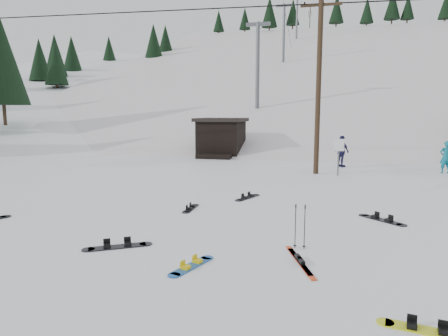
# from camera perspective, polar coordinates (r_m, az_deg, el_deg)

# --- Properties ---
(ground) EXTENTS (200.00, 200.00, 0.00)m
(ground) POSITION_cam_1_polar(r_m,az_deg,el_deg) (8.18, -5.45, -14.92)
(ground) COLOR white
(ground) RESTS_ON ground
(ski_slope) EXTENTS (60.00, 85.24, 65.97)m
(ski_slope) POSITION_cam_1_polar(r_m,az_deg,el_deg) (63.94, 12.14, -5.90)
(ski_slope) COLOR silver
(ski_slope) RESTS_ON ground
(ridge_left) EXTENTS (47.54, 95.03, 58.38)m
(ridge_left) POSITION_cam_1_polar(r_m,az_deg,el_deg) (68.74, -19.80, -4.37)
(ridge_left) COLOR white
(ridge_left) RESTS_ON ground
(treeline_left) EXTENTS (20.00, 64.00, 10.00)m
(treeline_left) POSITION_cam_1_polar(r_m,az_deg,el_deg) (59.73, -23.07, 4.33)
(treeline_left) COLOR black
(treeline_left) RESTS_ON ground
(treeline_crest) EXTENTS (50.00, 6.00, 10.00)m
(treeline_crest) POSITION_cam_1_polar(r_m,az_deg,el_deg) (93.14, 13.31, 5.85)
(treeline_crest) COLOR black
(treeline_crest) RESTS_ON ski_slope
(utility_pole) EXTENTS (2.00, 0.26, 9.00)m
(utility_pole) POSITION_cam_1_polar(r_m,az_deg,el_deg) (21.12, 13.37, 11.88)
(utility_pole) COLOR #3A2819
(utility_pole) RESTS_ON ground
(trail_sign) EXTENTS (0.50, 0.09, 1.85)m
(trail_sign) POSITION_cam_1_polar(r_m,az_deg,el_deg) (20.72, 16.07, 2.42)
(trail_sign) COLOR #595B60
(trail_sign) RESTS_ON ground
(lift_hut) EXTENTS (3.40, 4.10, 2.75)m
(lift_hut) POSITION_cam_1_polar(r_m,az_deg,el_deg) (29.08, -0.40, 4.43)
(lift_hut) COLOR black
(lift_hut) RESTS_ON ground
(lift_tower_near) EXTENTS (2.20, 0.36, 8.00)m
(lift_tower_near) POSITION_cam_1_polar(r_m,az_deg,el_deg) (37.93, 4.84, 15.07)
(lift_tower_near) COLOR #595B60
(lift_tower_near) RESTS_ON ski_slope
(lift_tower_mid) EXTENTS (2.20, 0.36, 8.00)m
(lift_tower_mid) POSITION_cam_1_polar(r_m,az_deg,el_deg) (58.52, 8.55, 18.94)
(lift_tower_mid) COLOR #595B60
(lift_tower_mid) RESTS_ON ski_slope
(lift_tower_far) EXTENTS (2.20, 0.36, 8.00)m
(lift_tower_far) POSITION_cam_1_polar(r_m,az_deg,el_deg) (79.33, 10.38, 20.77)
(lift_tower_far) COLOR #595B60
(lift_tower_far) RESTS_ON ski_slope
(hero_snowboard) EXTENTS (0.61, 1.33, 0.10)m
(hero_snowboard) POSITION_cam_1_polar(r_m,az_deg,el_deg) (8.54, -4.66, -13.71)
(hero_snowboard) COLOR #1B59AF
(hero_snowboard) RESTS_ON ground
(hero_skis) EXTENTS (0.79, 1.86, 0.10)m
(hero_skis) POSITION_cam_1_polar(r_m,az_deg,el_deg) (8.90, 10.76, -12.89)
(hero_skis) COLOR red
(hero_skis) RESTS_ON ground
(ski_poles) EXTENTS (0.29, 0.08, 1.05)m
(ski_poles) POSITION_cam_1_polar(r_m,az_deg,el_deg) (9.59, 10.80, -8.13)
(ski_poles) COLOR black
(ski_poles) RESTS_ON ground
(board_scatter_a) EXTENTS (1.42, 1.01, 0.11)m
(board_scatter_a) POSITION_cam_1_polar(r_m,az_deg,el_deg) (9.95, -14.97, -10.74)
(board_scatter_a) COLOR black
(board_scatter_a) RESTS_ON ground
(board_scatter_b) EXTENTS (0.29, 1.32, 0.09)m
(board_scatter_b) POSITION_cam_1_polar(r_m,az_deg,el_deg) (13.31, -4.78, -5.74)
(board_scatter_b) COLOR black
(board_scatter_b) RESTS_ON ground
(board_scatter_d) EXTENTS (1.25, 1.16, 0.11)m
(board_scatter_d) POSITION_cam_1_polar(r_m,az_deg,el_deg) (12.78, 21.63, -6.85)
(board_scatter_d) COLOR black
(board_scatter_d) RESTS_ON ground
(board_scatter_e) EXTENTS (1.39, 0.44, 0.10)m
(board_scatter_e) POSITION_cam_1_polar(r_m,az_deg,el_deg) (6.95, 27.04, -19.90)
(board_scatter_e) COLOR yellow
(board_scatter_e) RESTS_ON ground
(board_scatter_f) EXTENTS (0.71, 1.41, 0.10)m
(board_scatter_f) POSITION_cam_1_polar(r_m,az_deg,el_deg) (14.94, 3.39, -4.19)
(board_scatter_f) COLOR black
(board_scatter_f) RESTS_ON ground
(skier_teal) EXTENTS (0.66, 0.48, 1.69)m
(skier_teal) POSITION_cam_1_polar(r_m,az_deg,el_deg) (23.77, 29.12, 1.36)
(skier_teal) COLOR #0D6E83
(skier_teal) RESTS_ON ground
(skier_navy) EXTENTS (1.04, 1.10, 1.83)m
(skier_navy) POSITION_cam_1_polar(r_m,az_deg,el_deg) (24.13, 16.46, 2.30)
(skier_navy) COLOR #1F1D48
(skier_navy) RESTS_ON ground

